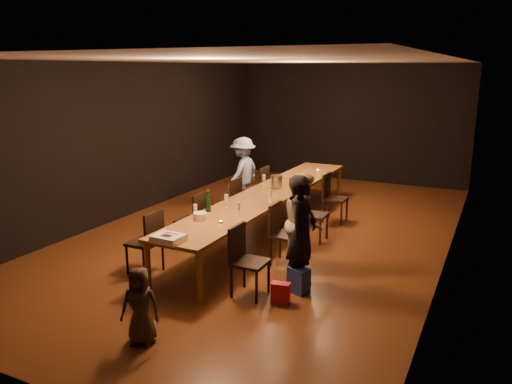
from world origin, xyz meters
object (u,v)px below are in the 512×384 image
at_px(woman_birthday, 302,233).
at_px(man_blue, 243,172).
at_px(chair_right_2, 314,214).
at_px(chair_left_3, 256,189).
at_px(plate_stack, 200,216).
at_px(child, 140,306).
at_px(chair_right_1, 287,234).
at_px(chair_left_1, 191,220).
at_px(chair_left_0, 144,242).
at_px(woman_tan, 303,222).
at_px(birthday_cake, 168,238).
at_px(chair_right_0, 250,262).
at_px(ice_bucket, 277,181).
at_px(chair_left_2, 227,202).
at_px(champagne_bottle, 208,200).
at_px(chair_right_3, 335,198).
at_px(table, 269,195).

height_order(woman_birthday, man_blue, woman_birthday).
distance_m(chair_right_2, chair_left_3, 2.08).
bearing_deg(plate_stack, child, -75.49).
bearing_deg(chair_right_1, woman_birthday, 36.12).
bearing_deg(woman_birthday, chair_left_1, 73.03).
distance_m(chair_left_0, chair_left_1, 1.20).
bearing_deg(woman_tan, child, 139.95).
relative_size(chair_right_2, birthday_cake, 2.39).
distance_m(chair_right_1, child, 2.79).
xyz_separation_m(chair_right_0, chair_left_0, (-1.70, 0.00, 0.00)).
bearing_deg(chair_left_0, ice_bucket, -16.50).
distance_m(chair_left_2, ice_bucket, 1.00).
height_order(chair_left_3, champagne_bottle, champagne_bottle).
height_order(man_blue, plate_stack, man_blue).
bearing_deg(chair_left_0, chair_right_1, -54.78).
height_order(woman_birthday, birthday_cake, woman_birthday).
distance_m(chair_right_0, chair_left_0, 1.70).
bearing_deg(woman_tan, chair_right_2, -9.79).
height_order(chair_right_3, child, chair_right_3).
distance_m(chair_right_0, chair_right_3, 3.60).
height_order(chair_right_3, woman_birthday, woman_birthday).
relative_size(table, chair_right_0, 6.45).
xyz_separation_m(man_blue, plate_stack, (1.06, -3.33, 0.06)).
distance_m(woman_birthday, woman_tan, 0.61).
relative_size(chair_right_1, chair_right_3, 1.00).
distance_m(chair_left_3, plate_stack, 3.22).
distance_m(chair_left_0, ice_bucket, 2.94).
relative_size(chair_left_1, chair_left_2, 1.00).
distance_m(chair_right_1, champagne_bottle, 1.30).
relative_size(chair_left_0, chair_left_1, 1.00).
distance_m(woman_tan, child, 2.77).
relative_size(chair_right_3, champagne_bottle, 2.58).
height_order(chair_left_3, woman_birthday, woman_birthday).
height_order(chair_right_1, chair_left_0, same).
bearing_deg(plate_stack, ice_bucket, 85.79).
relative_size(chair_right_0, chair_left_3, 1.00).
bearing_deg(chair_left_2, woman_tan, -123.24).
xyz_separation_m(chair_right_0, chair_left_1, (-1.70, 1.20, 0.00)).
bearing_deg(chair_right_1, chair_left_2, -125.22).
relative_size(chair_left_3, plate_stack, 4.75).
distance_m(birthday_cake, champagne_bottle, 1.41).
relative_size(chair_right_1, woman_birthday, 0.60).
relative_size(chair_right_2, woman_birthday, 0.60).
xyz_separation_m(plate_stack, champagne_bottle, (-0.13, 0.43, 0.13)).
height_order(chair_right_0, man_blue, man_blue).
bearing_deg(ice_bucket, chair_right_2, -24.40).
relative_size(chair_left_2, plate_stack, 4.75).
xyz_separation_m(chair_right_0, birthday_cake, (-0.91, -0.49, 0.33)).
distance_m(chair_left_1, plate_stack, 1.04).
relative_size(chair_right_3, chair_left_0, 1.00).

